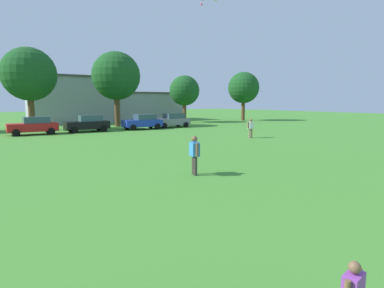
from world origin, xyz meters
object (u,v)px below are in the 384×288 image
adult_bystander (194,152)px  parked_car_blue_2 (143,122)px  parked_car_black_1 (88,123)px  tree_left (29,74)px  tree_center (116,76)px  parked_car_gray_3 (172,120)px  tree_right (185,91)px  bystander_near_trees (251,126)px  tree_far_right (244,88)px  parked_car_red_0 (34,126)px

adult_bystander → parked_car_blue_2: same height
parked_car_black_1 → tree_left: 8.63m
parked_car_blue_2 → tree_center: tree_center is taller
parked_car_gray_3 → tree_right: 10.22m
bystander_near_trees → tree_left: bearing=-56.3°
parked_car_black_1 → bystander_near_trees: bearing=127.2°
bystander_near_trees → parked_car_black_1: size_ratio=0.38×
parked_car_black_1 → parked_car_blue_2: 6.00m
adult_bystander → tree_far_right: tree_far_right is taller
adult_bystander → tree_left: (-2.75, 27.46, 4.95)m
tree_far_right → tree_right: bearing=172.0°
parked_car_blue_2 → parked_car_gray_3: size_ratio=1.00×
parked_car_black_1 → tree_right: size_ratio=0.62×
bystander_near_trees → tree_left: 24.14m
tree_center → parked_car_black_1: bearing=-135.4°
parked_car_red_0 → parked_car_gray_3: 15.07m
parked_car_black_1 → tree_left: size_ratio=0.49×
parked_car_red_0 → tree_center: 12.42m
adult_bystander → parked_car_blue_2: size_ratio=0.39×
parked_car_red_0 → tree_right: size_ratio=0.62×
tree_left → tree_right: (20.80, 1.85, -1.29)m
adult_bystander → parked_car_gray_3: size_ratio=0.39×
parked_car_black_1 → tree_right: bearing=-156.2°
tree_right → bystander_near_trees: bearing=-107.0°
adult_bystander → tree_center: size_ratio=0.18×
tree_left → tree_far_right: (31.16, 0.40, -0.68)m
parked_car_gray_3 → tree_left: size_ratio=0.49×
adult_bystander → bystander_near_trees: adult_bystander is taller
tree_center → tree_far_right: tree_center is taller
parked_car_red_0 → tree_center: size_ratio=0.47×
bystander_near_trees → tree_far_right: 25.60m
parked_car_blue_2 → parked_car_gray_3: (4.04, 0.44, 0.00)m
parked_car_blue_2 → tree_center: 7.58m
tree_left → tree_center: size_ratio=0.97×
bystander_near_trees → parked_car_black_1: parked_car_black_1 is taller
adult_bystander → tree_center: 28.40m
adult_bystander → tree_center: bearing=-178.5°
adult_bystander → parked_car_red_0: (-3.31, 22.13, -0.14)m
adult_bystander → tree_right: bearing=163.9°
bystander_near_trees → tree_center: bearing=-78.9°
parked_car_gray_3 → tree_far_right: size_ratio=0.55×
adult_bystander → parked_car_red_0: 22.38m
parked_car_blue_2 → parked_car_gray_3: same height
parked_car_blue_2 → tree_center: bearing=-79.8°
adult_bystander → tree_left: bearing=-158.8°
parked_car_red_0 → parked_car_black_1: same height
parked_car_gray_3 → bystander_near_trees: bearing=90.2°
bystander_near_trees → tree_far_right: (16.61, 19.00, 4.29)m
parked_car_blue_2 → tree_left: bearing=-28.5°
bystander_near_trees → tree_center: 19.62m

